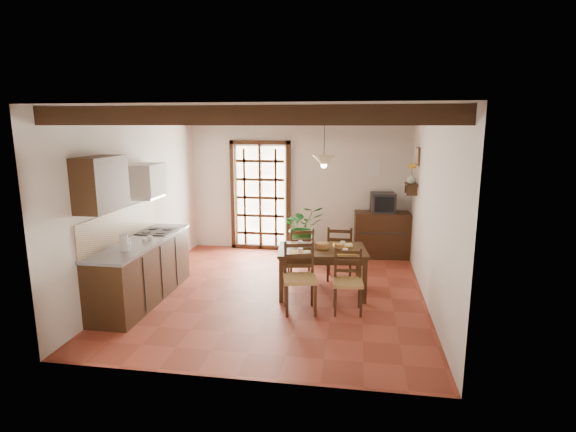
% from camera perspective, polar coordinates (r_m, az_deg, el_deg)
% --- Properties ---
extents(ground_plane, '(5.00, 5.00, 0.00)m').
position_cam_1_polar(ground_plane, '(7.19, -1.30, -9.63)').
color(ground_plane, brown).
extents(room_shell, '(4.52, 5.02, 2.81)m').
position_cam_1_polar(room_shell, '(6.75, -1.37, 4.90)').
color(room_shell, silver).
rests_on(room_shell, ground_plane).
extents(ceiling_beams, '(4.50, 4.34, 0.20)m').
position_cam_1_polar(ceiling_beams, '(6.71, -1.40, 12.33)').
color(ceiling_beams, black).
rests_on(ceiling_beams, room_shell).
extents(french_door, '(1.26, 0.11, 2.32)m').
position_cam_1_polar(french_door, '(9.37, -3.51, 2.81)').
color(french_door, white).
rests_on(french_door, ground_plane).
extents(kitchen_counter, '(0.64, 2.25, 1.38)m').
position_cam_1_polar(kitchen_counter, '(7.10, -18.04, -6.45)').
color(kitchen_counter, '#321E0F').
rests_on(kitchen_counter, ground_plane).
extents(upper_cabinet, '(0.35, 0.80, 0.70)m').
position_cam_1_polar(upper_cabinet, '(6.27, -22.67, 3.80)').
color(upper_cabinet, '#321E0F').
rests_on(upper_cabinet, room_shell).
extents(range_hood, '(0.38, 0.60, 0.54)m').
position_cam_1_polar(range_hood, '(7.36, -17.39, 4.28)').
color(range_hood, white).
rests_on(range_hood, room_shell).
extents(counter_items, '(0.50, 1.43, 0.25)m').
position_cam_1_polar(counter_items, '(7.05, -17.95, -2.47)').
color(counter_items, black).
rests_on(counter_items, kitchen_counter).
extents(dining_table, '(1.44, 1.02, 0.73)m').
position_cam_1_polar(dining_table, '(6.95, 4.33, -4.89)').
color(dining_table, '#382312').
rests_on(dining_table, ground_plane).
extents(chair_near_left, '(0.54, 0.52, 0.98)m').
position_cam_1_polar(chair_near_left, '(6.40, 1.52, -9.42)').
color(chair_near_left, '#AF894A').
rests_on(chair_near_left, ground_plane).
extents(chair_near_right, '(0.44, 0.42, 0.89)m').
position_cam_1_polar(chair_near_right, '(6.45, 7.59, -9.65)').
color(chair_near_right, '#AF894A').
rests_on(chair_near_right, ground_plane).
extents(chair_far_left, '(0.52, 0.50, 0.92)m').
position_cam_1_polar(chair_far_left, '(7.70, 1.58, -5.91)').
color(chair_far_left, '#AF894A').
rests_on(chair_far_left, ground_plane).
extents(chair_far_right, '(0.44, 0.42, 0.94)m').
position_cam_1_polar(chair_far_right, '(7.73, 6.55, -5.87)').
color(chair_far_right, '#AF894A').
rests_on(chair_far_right, ground_plane).
extents(table_setting, '(0.98, 0.65, 0.09)m').
position_cam_1_polar(table_setting, '(6.93, 4.35, -4.12)').
color(table_setting, yellow).
rests_on(table_setting, dining_table).
extents(table_bowl, '(0.22, 0.22, 0.05)m').
position_cam_1_polar(table_bowl, '(6.96, 2.36, -3.82)').
color(table_bowl, white).
rests_on(table_bowl, dining_table).
extents(sideboard, '(1.09, 0.55, 0.91)m').
position_cam_1_polar(sideboard, '(9.10, 11.79, -2.33)').
color(sideboard, '#321E0F').
rests_on(sideboard, ground_plane).
extents(crt_tv, '(0.49, 0.46, 0.39)m').
position_cam_1_polar(crt_tv, '(8.96, 11.96, 1.65)').
color(crt_tv, black).
rests_on(crt_tv, sideboard).
extents(fuse_box, '(0.25, 0.03, 0.32)m').
position_cam_1_polar(fuse_box, '(9.12, 10.82, 6.02)').
color(fuse_box, white).
rests_on(fuse_box, room_shell).
extents(plant_pot, '(0.35, 0.35, 0.21)m').
position_cam_1_polar(plant_pot, '(8.99, 1.92, -4.52)').
color(plant_pot, maroon).
rests_on(plant_pot, ground_plane).
extents(potted_plant, '(2.55, 2.40, 2.26)m').
position_cam_1_polar(potted_plant, '(8.87, 1.94, -1.66)').
color(potted_plant, '#144C19').
rests_on(potted_plant, ground_plane).
extents(wall_shelf, '(0.20, 0.42, 0.20)m').
position_cam_1_polar(wall_shelf, '(8.33, 15.36, 3.64)').
color(wall_shelf, '#321E0F').
rests_on(wall_shelf, room_shell).
extents(shelf_vase, '(0.15, 0.15, 0.15)m').
position_cam_1_polar(shelf_vase, '(8.31, 15.41, 4.59)').
color(shelf_vase, '#B2BFB2').
rests_on(shelf_vase, wall_shelf).
extents(shelf_flowers, '(0.14, 0.14, 0.36)m').
position_cam_1_polar(shelf_flowers, '(8.29, 15.49, 6.02)').
color(shelf_flowers, yellow).
rests_on(shelf_flowers, shelf_vase).
extents(framed_picture, '(0.03, 0.32, 0.32)m').
position_cam_1_polar(framed_picture, '(8.28, 16.14, 7.31)').
color(framed_picture, brown).
rests_on(framed_picture, room_shell).
extents(pendant_lamp, '(0.36, 0.36, 0.84)m').
position_cam_1_polar(pendant_lamp, '(6.79, 4.59, 7.12)').
color(pendant_lamp, black).
rests_on(pendant_lamp, room_shell).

